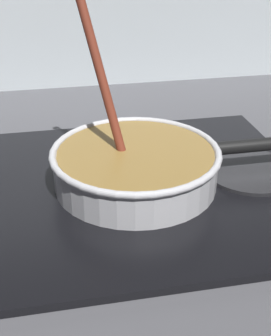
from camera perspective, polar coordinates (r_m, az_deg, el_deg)
name	(u,v)px	position (r m, az deg, el deg)	size (l,w,h in m)	color
ground	(111,321)	(0.57, -3.00, -18.13)	(2.40, 1.60, 0.04)	#4C4C51
hob_plate	(136,187)	(0.75, 0.00, -2.30)	(0.56, 0.48, 0.01)	black
burner_ring	(136,181)	(0.75, 0.00, -1.64)	(0.19, 0.19, 0.01)	#592D0C
spare_burner	(250,171)	(0.80, 13.79, -0.30)	(0.16, 0.16, 0.01)	#262628
cooking_pan	(137,165)	(0.73, 0.13, 0.41)	(0.41, 0.27, 0.28)	silver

